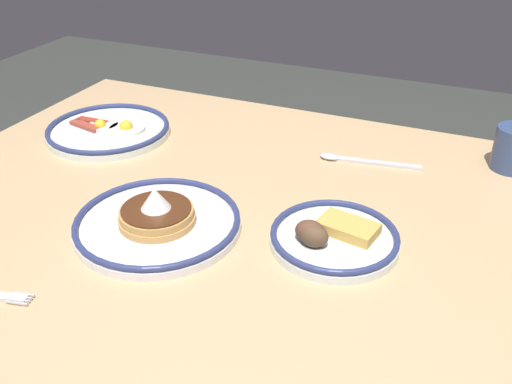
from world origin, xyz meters
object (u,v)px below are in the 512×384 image
(plate_near_main, at_px, (109,130))
(plate_far_companion, at_px, (157,221))
(tea_spoon, at_px, (355,160))
(plate_center_pancakes, at_px, (333,237))

(plate_near_main, bearing_deg, plate_far_companion, 137.05)
(plate_near_main, distance_m, tea_spoon, 0.53)
(plate_far_companion, xyz_separation_m, tea_spoon, (-0.23, -0.36, -0.01))
(tea_spoon, bearing_deg, plate_center_pancakes, 97.65)
(plate_center_pancakes, xyz_separation_m, tea_spoon, (0.04, -0.29, -0.01))
(plate_center_pancakes, relative_size, plate_far_companion, 0.75)
(plate_center_pancakes, relative_size, tea_spoon, 1.02)
(plate_near_main, xyz_separation_m, plate_center_pancakes, (-0.57, 0.20, 0.00))
(plate_near_main, height_order, plate_center_pancakes, plate_center_pancakes)
(plate_near_main, distance_m, plate_center_pancakes, 0.60)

